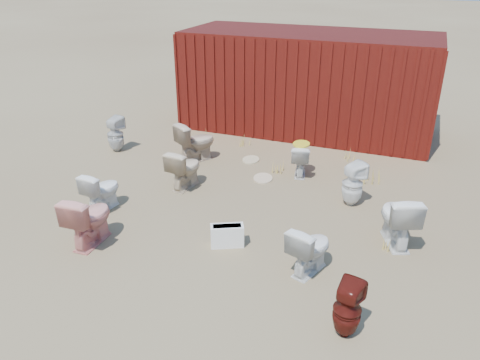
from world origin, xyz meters
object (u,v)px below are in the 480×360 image
(toilet_front_c, at_px, (310,249))
(loose_tank, at_px, (227,236))
(toilet_front_maroon, at_px, (347,310))
(toilet_back_yellowlid, at_px, (300,160))
(toilet_front_pink, at_px, (89,219))
(toilet_back_e, at_px, (353,184))
(toilet_front_a, at_px, (102,190))
(shipping_container, at_px, (308,82))
(toilet_back_beige_left, at_px, (185,168))
(toilet_back_beige_right, at_px, (196,142))
(toilet_front_e, at_px, (398,218))
(toilet_back_a, at_px, (115,134))

(toilet_front_c, height_order, loose_tank, toilet_front_c)
(toilet_front_maroon, height_order, toilet_back_yellowlid, toilet_front_maroon)
(toilet_front_pink, xyz_separation_m, toilet_back_e, (3.52, 2.71, -0.02))
(toilet_front_a, bearing_deg, shipping_container, -104.90)
(toilet_front_pink, relative_size, toilet_back_beige_left, 1.09)
(toilet_front_c, relative_size, toilet_back_e, 0.91)
(toilet_back_e, bearing_deg, toilet_back_beige_right, 27.50)
(toilet_back_beige_left, xyz_separation_m, loose_tank, (1.53, -1.58, -0.21))
(toilet_back_beige_right, xyz_separation_m, toilet_back_yellowlid, (2.28, 0.09, -0.10))
(toilet_front_maroon, bearing_deg, toilet_back_beige_right, -33.59)
(toilet_front_c, height_order, toilet_front_e, toilet_front_e)
(toilet_front_maroon, xyz_separation_m, toilet_back_a, (-5.85, 3.89, 0.04))
(toilet_front_a, bearing_deg, toilet_front_maroon, 168.54)
(toilet_front_a, distance_m, toilet_back_a, 2.75)
(toilet_back_a, relative_size, toilet_back_beige_right, 0.94)
(shipping_container, distance_m, toilet_back_e, 4.22)
(toilet_back_beige_left, bearing_deg, toilet_back_e, -164.31)
(toilet_front_a, bearing_deg, toilet_back_beige_left, -118.58)
(toilet_back_beige_left, bearing_deg, shipping_container, -99.64)
(toilet_front_c, bearing_deg, toilet_back_e, -76.60)
(toilet_front_maroon, distance_m, toilet_back_beige_left, 4.51)
(toilet_front_a, bearing_deg, toilet_back_a, -52.78)
(toilet_front_e, xyz_separation_m, toilet_back_yellowlid, (-2.01, 1.91, -0.10))
(toilet_back_a, distance_m, toilet_back_yellowlid, 4.22)
(toilet_back_beige_left, height_order, toilet_back_beige_right, toilet_back_beige_right)
(toilet_front_e, bearing_deg, toilet_back_beige_left, -30.27)
(toilet_front_maroon, bearing_deg, loose_tank, -18.96)
(shipping_container, height_order, toilet_back_e, shipping_container)
(toilet_back_yellowlid, bearing_deg, toilet_front_pink, 44.55)
(toilet_front_pink, distance_m, loose_tank, 2.11)
(toilet_front_maroon, relative_size, toilet_back_beige_right, 0.85)
(toilet_back_beige_right, bearing_deg, shipping_container, -86.59)
(shipping_container, distance_m, toilet_front_pink, 6.72)
(toilet_front_e, height_order, toilet_back_beige_left, toilet_front_e)
(toilet_front_a, bearing_deg, toilet_front_pink, 123.98)
(toilet_front_c, distance_m, toilet_back_yellowlid, 3.24)
(toilet_front_maroon, relative_size, toilet_back_beige_left, 0.94)
(toilet_front_a, relative_size, loose_tank, 1.43)
(toilet_front_pink, height_order, loose_tank, toilet_front_pink)
(toilet_front_a, xyz_separation_m, toilet_front_e, (4.84, 0.74, 0.07))
(toilet_front_e, relative_size, toilet_back_beige_left, 1.11)
(toilet_front_a, height_order, toilet_back_beige_right, toilet_back_beige_right)
(toilet_back_yellowlid, bearing_deg, toilet_front_maroon, 99.10)
(toilet_front_c, xyz_separation_m, toilet_back_beige_left, (-2.85, 1.75, 0.02))
(toilet_front_a, relative_size, toilet_back_a, 0.89)
(toilet_front_a, distance_m, loose_tank, 2.49)
(toilet_back_yellowlid, xyz_separation_m, loose_tank, (-0.36, -2.93, -0.15))
(toilet_front_e, height_order, toilet_back_e, toilet_front_e)
(shipping_container, bearing_deg, toilet_back_beige_left, -107.09)
(shipping_container, relative_size, toilet_front_e, 6.99)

